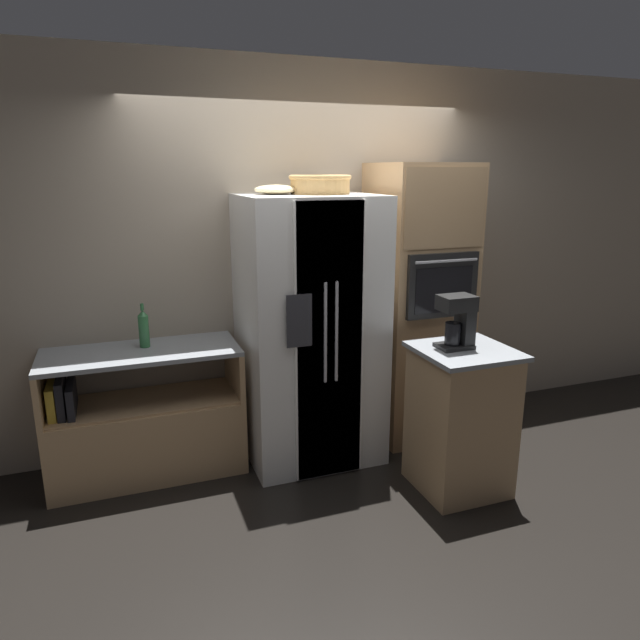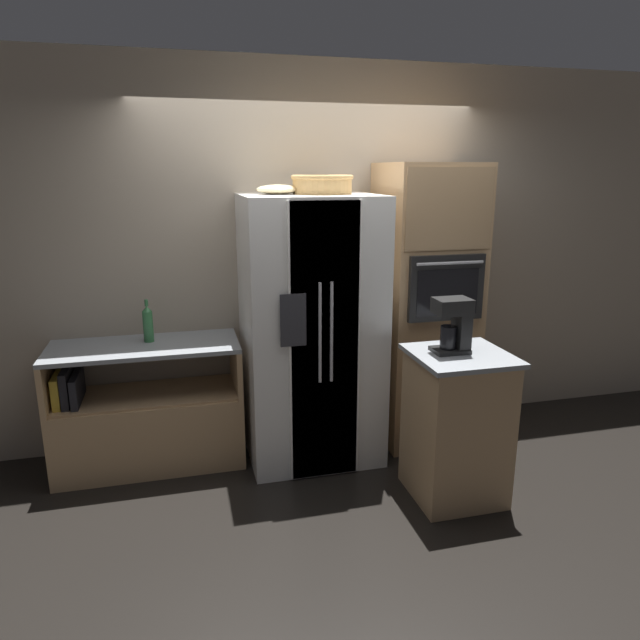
{
  "view_description": "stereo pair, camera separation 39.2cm",
  "coord_description": "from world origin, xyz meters",
  "px_view_note": "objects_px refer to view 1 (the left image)",
  "views": [
    {
      "loc": [
        -1.35,
        -3.61,
        2.03
      ],
      "look_at": [
        -0.04,
        -0.05,
        1.03
      ],
      "focal_mm": 32.0,
      "sensor_mm": 36.0,
      "label": 1
    },
    {
      "loc": [
        -0.98,
        -3.73,
        2.03
      ],
      "look_at": [
        -0.04,
        -0.05,
        1.03
      ],
      "focal_mm": 32.0,
      "sensor_mm": 36.0,
      "label": 2
    }
  ],
  "objects_px": {
    "bottle_tall": "(144,328)",
    "fruit_bowl": "(276,190)",
    "wall_oven": "(417,303)",
    "wicker_basket": "(320,184)",
    "refrigerator": "(310,330)",
    "coffee_maker": "(459,319)"
  },
  "relations": [
    {
      "from": "refrigerator",
      "to": "wall_oven",
      "type": "relative_size",
      "value": 0.9
    },
    {
      "from": "bottle_tall",
      "to": "fruit_bowl",
      "type": "bearing_deg",
      "value": -5.9
    },
    {
      "from": "refrigerator",
      "to": "fruit_bowl",
      "type": "height_order",
      "value": "fruit_bowl"
    },
    {
      "from": "refrigerator",
      "to": "wall_oven",
      "type": "height_order",
      "value": "wall_oven"
    },
    {
      "from": "fruit_bowl",
      "to": "coffee_maker",
      "type": "bearing_deg",
      "value": -42.6
    },
    {
      "from": "wall_oven",
      "to": "coffee_maker",
      "type": "relative_size",
      "value": 6.23
    },
    {
      "from": "wall_oven",
      "to": "bottle_tall",
      "type": "relative_size",
      "value": 6.98
    },
    {
      "from": "refrigerator",
      "to": "coffee_maker",
      "type": "height_order",
      "value": "refrigerator"
    },
    {
      "from": "bottle_tall",
      "to": "wall_oven",
      "type": "bearing_deg",
      "value": -3.53
    },
    {
      "from": "coffee_maker",
      "to": "fruit_bowl",
      "type": "bearing_deg",
      "value": 137.4
    },
    {
      "from": "bottle_tall",
      "to": "refrigerator",
      "type": "bearing_deg",
      "value": -9.78
    },
    {
      "from": "fruit_bowl",
      "to": "wicker_basket",
      "type": "bearing_deg",
      "value": -9.4
    },
    {
      "from": "coffee_maker",
      "to": "wicker_basket",
      "type": "bearing_deg",
      "value": 128.06
    },
    {
      "from": "refrigerator",
      "to": "bottle_tall",
      "type": "bearing_deg",
      "value": 170.22
    },
    {
      "from": "fruit_bowl",
      "to": "bottle_tall",
      "type": "xyz_separation_m",
      "value": [
        -0.91,
        0.09,
        -0.9
      ]
    },
    {
      "from": "fruit_bowl",
      "to": "coffee_maker",
      "type": "xyz_separation_m",
      "value": [
        0.92,
        -0.85,
        -0.76
      ]
    },
    {
      "from": "coffee_maker",
      "to": "wall_oven",
      "type": "bearing_deg",
      "value": 77.99
    },
    {
      "from": "wall_oven",
      "to": "fruit_bowl",
      "type": "distance_m",
      "value": 1.39
    },
    {
      "from": "wall_oven",
      "to": "bottle_tall",
      "type": "xyz_separation_m",
      "value": [
        -2.0,
        0.12,
        -0.04
      ]
    },
    {
      "from": "wall_oven",
      "to": "wicker_basket",
      "type": "relative_size",
      "value": 4.93
    },
    {
      "from": "wicker_basket",
      "to": "wall_oven",
      "type": "bearing_deg",
      "value": 1.39
    },
    {
      "from": "wall_oven",
      "to": "fruit_bowl",
      "type": "bearing_deg",
      "value": 178.45
    }
  ]
}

